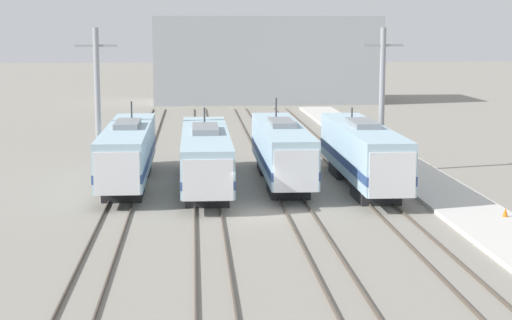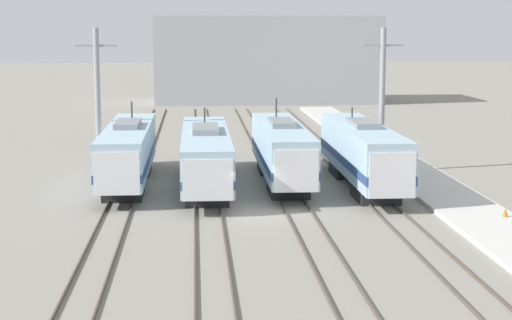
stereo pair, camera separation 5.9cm
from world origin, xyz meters
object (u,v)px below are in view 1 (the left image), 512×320
locomotive_far_right (364,154)px  traffic_cone (505,212)px  locomotive_center_left (206,157)px  locomotive_far_left (128,153)px  locomotive_center_right (282,152)px  catenary_tower_left (98,100)px  catenary_tower_right (382,98)px

locomotive_far_right → traffic_cone: (5.66, -9.75, -1.70)m
locomotive_center_left → locomotive_far_right: size_ratio=1.06×
locomotive_far_left → locomotive_center_right: size_ratio=1.02×
locomotive_far_left → locomotive_center_right: 9.98m
locomotive_center_left → catenary_tower_left: bearing=143.4°
locomotive_center_right → catenary_tower_left: catenary_tower_left is taller
locomotive_center_left → catenary_tower_right: bearing=23.5°
catenary_tower_left → locomotive_far_right: bearing=-19.3°
locomotive_far_right → locomotive_center_left: bearing=176.3°
catenary_tower_right → locomotive_center_left: bearing=-156.5°
locomotive_far_left → traffic_cone: bearing=-29.8°
locomotive_center_left → locomotive_center_right: 5.16m
locomotive_far_left → catenary_tower_right: 18.12m
locomotive_far_left → catenary_tower_left: (-2.27, 3.97, 3.09)m
locomotive_center_right → locomotive_far_right: size_ratio=0.98×
catenary_tower_left → catenary_tower_right: size_ratio=1.00×
locomotive_far_left → traffic_cone: (20.63, -11.83, -1.64)m
catenary_tower_left → catenary_tower_right: same height
locomotive_center_left → locomotive_far_right: locomotive_far_right is taller
locomotive_far_left → catenary_tower_right: catenary_tower_right is taller
locomotive_far_left → traffic_cone: size_ratio=35.17×
locomotive_far_left → traffic_cone: 23.84m
locomotive_center_right → catenary_tower_left: size_ratio=1.65×
locomotive_center_right → locomotive_far_right: (4.99, -1.94, 0.06)m
locomotive_center_left → catenary_tower_left: 9.60m
traffic_cone → locomotive_center_left: bearing=146.4°
locomotive_far_left → catenary_tower_left: 5.52m
locomotive_far_right → traffic_cone: locomotive_far_right is taller
catenary_tower_left → traffic_cone: bearing=-34.6°
locomotive_center_right → catenary_tower_right: size_ratio=1.65×
locomotive_far_right → catenary_tower_left: catenary_tower_left is taller
locomotive_center_right → catenary_tower_right: 9.03m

